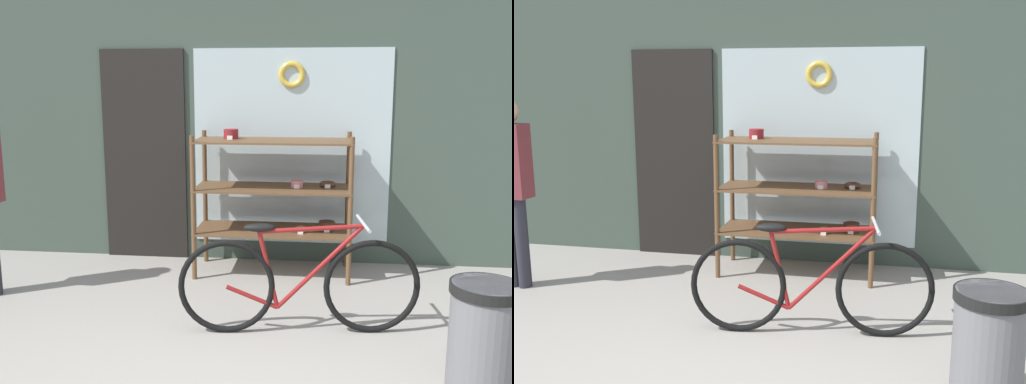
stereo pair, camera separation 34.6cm
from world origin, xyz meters
The scene contains 4 objects.
storefront_facade centered at (-0.03, 2.99, 1.85)m, with size 6.26×0.13×3.78m.
display_case centered at (0.08, 2.56, 0.80)m, with size 1.44×0.58×1.35m.
bicycle centered at (0.35, 1.26, 0.37)m, with size 1.72×0.46×0.82m.
trash_bin centered at (1.44, 0.55, 0.36)m, with size 0.41×0.41×0.67m.
Camera 2 is at (0.84, -2.55, 1.78)m, focal length 40.00 mm.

